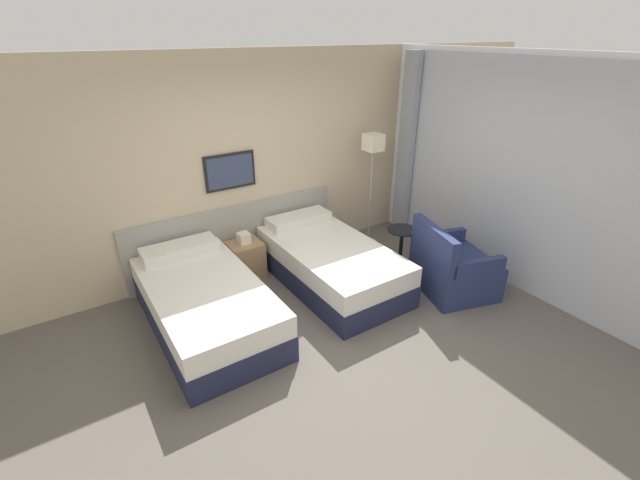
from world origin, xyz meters
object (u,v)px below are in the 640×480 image
Objects in this scene: nightstand at (246,258)px; side_table at (401,243)px; bed_near_door at (206,304)px; floor_lamp at (373,154)px; armchair at (452,269)px; bed_near_window at (330,263)px.

nightstand is 2.02m from side_table.
bed_near_door is at bearing -136.59° from nightstand.
bed_near_door is 2.55m from side_table.
floor_lamp is 1.90m from armchair.
armchair is (0.01, -1.57, -1.06)m from floor_lamp.
side_table is 0.57× the size of armchair.
bed_near_window reaches higher than side_table.
floor_lamp is (2.72, 0.62, 1.07)m from bed_near_door.
bed_near_door reaches higher than nightstand.
bed_near_window is at bearing 0.00° from bed_near_door.
bed_near_window is 1.67m from floor_lamp.
nightstand is (-0.80, 0.76, -0.04)m from bed_near_window.
armchair reaches higher than bed_near_door.
bed_near_door is 1.60m from bed_near_window.
armchair reaches higher than side_table.
bed_near_door is 2.99m from floor_lamp.
nightstand is at bearing 136.59° from bed_near_window.
floor_lamp reaches higher than bed_near_window.
floor_lamp reaches higher than bed_near_door.
floor_lamp is at bearing 77.71° from side_table.
bed_near_window is 1.24× the size of floor_lamp.
bed_near_window is 1.10m from nightstand.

